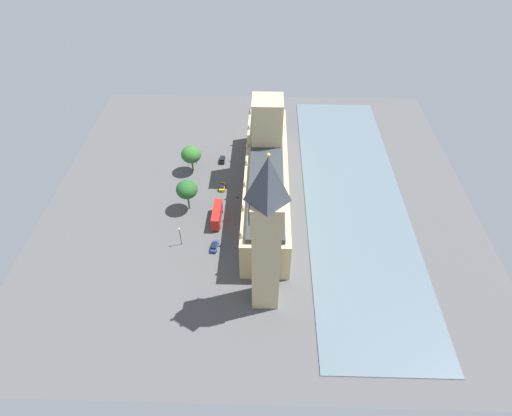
{
  "coord_description": "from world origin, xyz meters",
  "views": [
    {
      "loc": [
        -1.62,
        111.63,
        95.87
      ],
      "look_at": [
        1.0,
        14.86,
        7.78
      ],
      "focal_mm": 30.04,
      "sensor_mm": 36.0,
      "label": 1
    }
  ],
  "objects": [
    {
      "name": "car_black_kerbside",
      "position": [
        14.71,
        -19.48,
        0.89
      ],
      "size": [
        1.91,
        4.32,
        1.74
      ],
      "rotation": [
        0.0,
        0.0,
        3.14
      ],
      "color": "black",
      "rests_on": "ground"
    },
    {
      "name": "car_yellow_cab_trailing",
      "position": [
        13.3,
        -3.47,
        0.89
      ],
      "size": [
        2.04,
        4.22,
        1.74
      ],
      "rotation": [
        0.0,
        0.0,
        3.1
      ],
      "color": "gold",
      "rests_on": "ground"
    },
    {
      "name": "plane_tree_near_tower",
      "position": [
        23.41,
        6.93,
        8.02
      ],
      "size": [
        6.9,
        6.9,
        10.99
      ],
      "color": "brown",
      "rests_on": "ground"
    },
    {
      "name": "street_lamp_under_trees",
      "position": [
        23.44,
        23.31,
        4.74
      ],
      "size": [
        0.56,
        0.56,
        6.87
      ],
      "color": "black",
      "rests_on": "ground"
    },
    {
      "name": "plane_tree_midblock",
      "position": [
        24.97,
        -13.53,
        7.26
      ],
      "size": [
        7.16,
        7.16,
        10.32
      ],
      "color": "brown",
      "rests_on": "ground"
    },
    {
      "name": "river_thames",
      "position": [
        -31.92,
        0.0,
        0.12
      ],
      "size": [
        33.26,
        128.04,
        0.25
      ],
      "primitive_type": "cube",
      "color": "slate",
      "rests_on": "ground"
    },
    {
      "name": "car_blue_far_end",
      "position": [
        13.23,
        24.71,
        0.89
      ],
      "size": [
        2.09,
        4.73,
        1.74
      ],
      "rotation": [
        0.0,
        0.0,
        3.06
      ],
      "color": "navy",
      "rests_on": "ground"
    },
    {
      "name": "parliament_building",
      "position": [
        -1.99,
        -2.31,
        8.46
      ],
      "size": [
        14.13,
        72.26,
        29.6
      ],
      "color": "tan",
      "rests_on": "ground"
    },
    {
      "name": "ground_plane",
      "position": [
        0.0,
        0.0,
        0.0
      ],
      "size": [
        142.26,
        142.26,
        0.0
      ],
      "primitive_type": "plane",
      "color": "#4C4C4F"
    },
    {
      "name": "street_lamp_opposite_hall",
      "position": [
        24.15,
        -17.84,
        4.33
      ],
      "size": [
        0.56,
        0.56,
        6.18
      ],
      "color": "black",
      "rests_on": "ground"
    },
    {
      "name": "double_decker_bus_by_river_gate",
      "position": [
        13.53,
        12.65,
        2.63
      ],
      "size": [
        2.83,
        10.55,
        4.75
      ],
      "rotation": [
        0.0,
        0.0,
        -0.02
      ],
      "color": "red",
      "rests_on": "ground"
    },
    {
      "name": "clock_tower",
      "position": [
        -2.16,
        42.43,
        24.52
      ],
      "size": [
        7.75,
        7.75,
        47.48
      ],
      "color": "tan",
      "rests_on": "ground"
    },
    {
      "name": "pedestrian_corner",
      "position": [
        7.63,
        1.58,
        0.68
      ],
      "size": [
        0.55,
        0.44,
        1.51
      ],
      "rotation": [
        0.0,
        0.0,
        4.77
      ],
      "color": "#336B60",
      "rests_on": "ground"
    }
  ]
}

